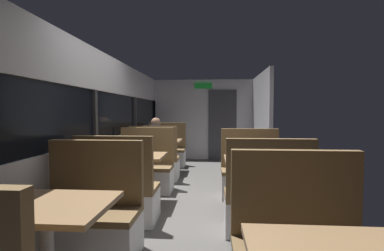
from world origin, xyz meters
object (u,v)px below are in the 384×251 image
dining_table_mid_window (134,162)px  bench_mid_window_facing_end (119,196)px  bench_near_window_facing_entry (90,222)px  bench_rear_aisle_facing_entry (251,177)px  bench_far_window_facing_entry (166,153)px  dining_table_rear_aisle (258,166)px  bench_mid_window_facing_entry (145,172)px  bench_far_window_facing_end (155,163)px  bench_rear_aisle_facing_end (267,205)px  dining_table_far_window (161,144)px  dining_table_near_window (46,217)px  seated_passenger (156,153)px

dining_table_mid_window → bench_mid_window_facing_end: bearing=-90.0°
bench_near_window_facing_entry → bench_rear_aisle_facing_entry: (1.79, 2.02, 0.00)m
dining_table_mid_window → bench_far_window_facing_entry: (0.00, 2.92, -0.31)m
dining_table_mid_window → dining_table_rear_aisle: bearing=-6.4°
dining_table_mid_window → bench_mid_window_facing_entry: (0.00, 0.70, -0.31)m
bench_far_window_facing_end → bench_far_window_facing_entry: same height
bench_far_window_facing_entry → dining_table_rear_aisle: (1.79, -3.12, 0.31)m
bench_mid_window_facing_entry → bench_rear_aisle_facing_end: same height
bench_near_window_facing_entry → bench_rear_aisle_facing_end: size_ratio=1.00×
dining_table_mid_window → bench_rear_aisle_facing_entry: 1.88m
bench_mid_window_facing_entry → bench_far_window_facing_end: 0.82m
dining_table_far_window → bench_far_window_facing_entry: bearing=90.0°
bench_near_window_facing_entry → bench_far_window_facing_end: 3.04m
bench_rear_aisle_facing_end → bench_mid_window_facing_end: bearing=173.6°
bench_mid_window_facing_end → bench_rear_aisle_facing_entry: bearing=33.8°
dining_table_mid_window → bench_far_window_facing_end: size_ratio=0.82×
dining_table_near_window → dining_table_mid_window: same height
bench_rear_aisle_facing_entry → dining_table_near_window: bearing=-123.4°
dining_table_rear_aisle → bench_rear_aisle_facing_end: bench_rear_aisle_facing_end is taller
bench_mid_window_facing_entry → dining_table_rear_aisle: (1.79, -0.90, 0.31)m
bench_far_window_facing_end → bench_rear_aisle_facing_end: bearing=-53.5°
dining_table_near_window → dining_table_far_window: bearing=90.0°
dining_table_mid_window → bench_far_window_facing_entry: bearing=90.0°
dining_table_far_window → bench_mid_window_facing_entry: bearing=-90.0°
bench_mid_window_facing_end → bench_mid_window_facing_entry: same height
bench_far_window_facing_end → bench_rear_aisle_facing_end: size_ratio=1.00×
bench_near_window_facing_entry → bench_rear_aisle_facing_entry: bearing=48.5°
bench_mid_window_facing_entry → bench_rear_aisle_facing_entry: same height
bench_near_window_facing_entry → bench_mid_window_facing_entry: same height
bench_far_window_facing_end → dining_table_rear_aisle: bench_far_window_facing_end is taller
bench_mid_window_facing_end → bench_rear_aisle_facing_end: same height
dining_table_rear_aisle → seated_passenger: size_ratio=0.71×
bench_near_window_facing_entry → bench_far_window_facing_end: bearing=90.0°
dining_table_near_window → bench_mid_window_facing_end: (0.00, 1.52, -0.31)m
dining_table_mid_window → bench_rear_aisle_facing_end: size_ratio=0.82×
bench_rear_aisle_facing_end → seated_passenger: (-1.79, 2.49, 0.21)m
bench_far_window_facing_entry → bench_rear_aisle_facing_entry: same height
bench_rear_aisle_facing_entry → dining_table_mid_window: bearing=-164.4°
bench_near_window_facing_entry → bench_rear_aisle_facing_entry: size_ratio=1.00×
dining_table_far_window → seated_passenger: bearing=-90.0°
dining_table_near_window → dining_table_far_window: same height
bench_rear_aisle_facing_end → bench_rear_aisle_facing_entry: same height
bench_mid_window_facing_end → dining_table_far_window: bench_mid_window_facing_end is taller
dining_table_mid_window → dining_table_rear_aisle: size_ratio=1.00×
bench_mid_window_facing_entry → bench_far_window_facing_end: (0.00, 0.82, 0.00)m
dining_table_mid_window → bench_mid_window_facing_entry: 0.77m
bench_rear_aisle_facing_end → bench_mid_window_facing_entry: bearing=138.2°
bench_rear_aisle_facing_end → seated_passenger: 3.08m
bench_near_window_facing_entry → bench_far_window_facing_entry: bearing=90.0°
dining_table_far_window → dining_table_rear_aisle: size_ratio=1.00×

